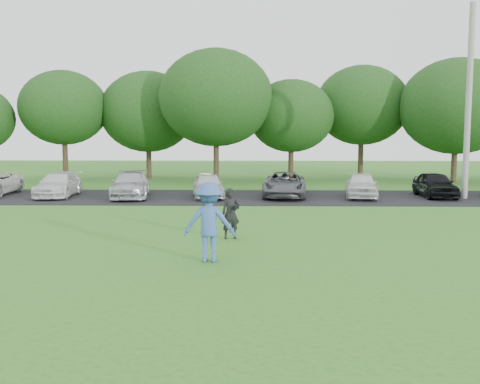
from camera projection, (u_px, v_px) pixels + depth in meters
name	position (u px, v px, depth m)	size (l,w,h in m)	color
ground	(237.00, 257.00, 13.72)	(100.00, 100.00, 0.00)	#327320
parking_lot	(245.00, 197.00, 26.63)	(32.00, 6.50, 0.03)	black
utility_pole	(469.00, 102.00, 25.46)	(0.28, 0.28, 9.29)	#9B9B96
frisbee_player	(209.00, 222.00, 13.13)	(1.29, 0.78, 2.21)	#3D62AD
camera_bystander	(231.00, 214.00, 16.03)	(0.63, 0.49, 1.53)	black
parked_cars	(226.00, 185.00, 26.52)	(28.30, 5.29, 1.26)	silver
tree_row	(269.00, 108.00, 35.77)	(42.39, 9.85, 8.64)	#38281C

